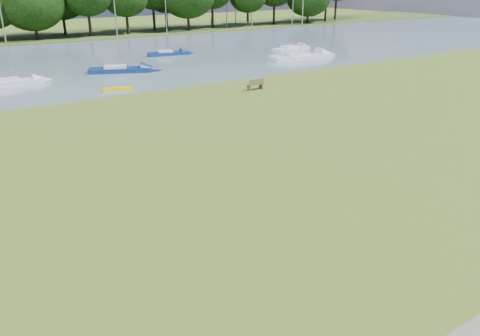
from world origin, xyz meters
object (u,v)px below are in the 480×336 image
sailboat_6 (168,52)px  sailboat_7 (120,68)px  sailboat_1 (12,80)px  sailboat_2 (291,47)px  sailboat_3 (300,55)px  riverbank_bench (255,84)px  kayak (118,89)px

sailboat_6 → sailboat_7: size_ratio=0.84×
sailboat_1 → sailboat_7: 11.08m
sailboat_2 → sailboat_3: 7.44m
sailboat_3 → sailboat_6: 17.70m
riverbank_bench → kayak: bearing=143.8°
kayak → sailboat_2: (29.57, 11.03, 0.32)m
sailboat_2 → sailboat_6: (-16.58, 5.75, -0.04)m
kayak → sailboat_1: 10.97m
kayak → sailboat_6: (12.99, 16.78, 0.28)m
sailboat_2 → sailboat_7: bearing=175.4°
riverbank_bench → sailboat_7: bearing=111.8°
sailboat_7 → kayak: bearing=-87.6°
sailboat_1 → sailboat_6: size_ratio=1.07×
kayak → sailboat_3: bearing=22.8°
kayak → sailboat_6: 21.23m
sailboat_6 → sailboat_7: sailboat_7 is taller
riverbank_bench → sailboat_2: 25.81m
riverbank_bench → sailboat_2: size_ratio=0.20×
kayak → sailboat_6: bearing=65.0°
kayak → sailboat_1: size_ratio=0.35×
sailboat_2 → sailboat_6: size_ratio=1.13×
sailboat_6 → sailboat_1: bearing=-146.9°
sailboat_2 → sailboat_7: sailboat_7 is taller
riverbank_bench → kayak: 12.80m
riverbank_bench → sailboat_1: 23.60m
sailboat_3 → sailboat_7: size_ratio=1.15×
riverbank_bench → sailboat_3: sailboat_3 is taller
riverbank_bench → sailboat_6: sailboat_6 is taller
riverbank_bench → sailboat_6: size_ratio=0.23×
riverbank_bench → sailboat_6: 23.63m
sailboat_3 → sailboat_7: (-22.50, 3.96, -0.05)m
kayak → sailboat_7: bearing=81.5°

